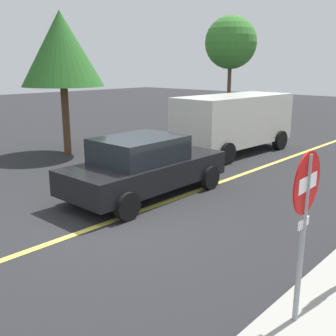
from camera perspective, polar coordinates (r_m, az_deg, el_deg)
The scene contains 7 objects.
ground_plane at distance 8.80m, azimuth -7.72°, elevation -7.49°, with size 80.00×80.00×0.00m, color #262628.
lane_marking_centre at distance 10.83m, azimuth 4.59°, elevation -3.13°, with size 28.00×0.16×0.01m, color #E0D14C.
stop_sign at distance 4.98m, azimuth 19.05°, elevation -6.03°, with size 0.76×0.07×2.34m.
white_van at distance 15.53m, azimuth 9.58°, elevation 6.85°, with size 5.28×2.44×2.20m.
car_black_mid_road at distance 10.15m, azimuth -3.47°, elevation 0.30°, with size 4.51×2.14×1.56m.
tree_left_verge at distance 24.27m, azimuth 9.02°, elevation 17.38°, with size 3.00×3.00×6.09m.
tree_centre_verge at distance 15.39m, azimuth -15.10°, elevation 16.17°, with size 2.99×2.99×5.21m.
Camera 1 is at (-5.14, -6.35, 3.27)m, focal length 42.32 mm.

